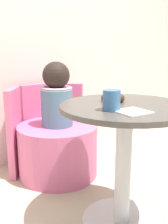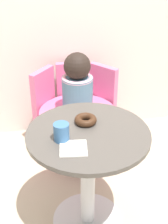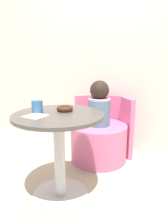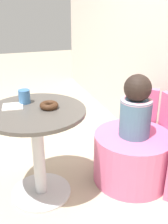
{
  "view_description": "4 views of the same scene",
  "coord_description": "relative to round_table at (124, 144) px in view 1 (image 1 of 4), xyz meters",
  "views": [
    {
      "loc": [
        -0.99,
        -0.91,
        0.95
      ],
      "look_at": [
        -0.0,
        0.32,
        0.57
      ],
      "focal_mm": 42.0,
      "sensor_mm": 36.0,
      "label": 1
    },
    {
      "loc": [
        -0.28,
        -1.39,
        1.6
      ],
      "look_at": [
        0.02,
        0.27,
        0.63
      ],
      "focal_mm": 50.0,
      "sensor_mm": 36.0,
      "label": 2
    },
    {
      "loc": [
        0.74,
        -1.24,
        1.03
      ],
      "look_at": [
        0.04,
        0.31,
        0.62
      ],
      "focal_mm": 32.0,
      "sensor_mm": 36.0,
      "label": 3
    },
    {
      "loc": [
        1.59,
        -0.24,
        1.33
      ],
      "look_at": [
        -0.01,
        0.31,
        0.62
      ],
      "focal_mm": 42.0,
      "sensor_mm": 36.0,
      "label": 4
    }
  ],
  "objects": [
    {
      "name": "tub_chair",
      "position": [
        0.06,
        0.72,
        -0.27
      ],
      "size": [
        0.6,
        0.6,
        0.4
      ],
      "color": "#DB6693",
      "rests_on": "ground_plane"
    },
    {
      "name": "paper_napkin",
      "position": [
        -0.1,
        -0.13,
        0.21
      ],
      "size": [
        0.15,
        0.15,
        0.01
      ],
      "color": "silver",
      "rests_on": "round_table"
    },
    {
      "name": "round_table",
      "position": [
        0.0,
        0.0,
        0.0
      ],
      "size": [
        0.67,
        0.67,
        0.68
      ],
      "color": "silver",
      "rests_on": "ground_plane"
    },
    {
      "name": "ground_plane",
      "position": [
        0.01,
        0.03,
        -0.47
      ],
      "size": [
        12.0,
        12.0,
        0.0
      ],
      "primitive_type": "plane",
      "color": "#B7A88E"
    },
    {
      "name": "back_wall",
      "position": [
        0.01,
        1.16,
        0.73
      ],
      "size": [
        6.0,
        0.06,
        2.4
      ],
      "color": "silver",
      "rests_on": "ground_plane"
    },
    {
      "name": "cup",
      "position": [
        -0.15,
        -0.05,
        0.26
      ],
      "size": [
        0.08,
        0.08,
        0.1
      ],
      "color": "#386699",
      "rests_on": "round_table"
    },
    {
      "name": "booth_backrest",
      "position": [
        0.06,
        0.97,
        -0.13
      ],
      "size": [
        0.7,
        0.26,
        0.67
      ],
      "color": "#DB6693",
      "rests_on": "ground_plane"
    },
    {
      "name": "child_figure",
      "position": [
        0.06,
        0.72,
        0.15
      ],
      "size": [
        0.23,
        0.23,
        0.47
      ],
      "color": "slate",
      "rests_on": "tub_chair"
    },
    {
      "name": "donut",
      "position": [
        0.0,
        0.09,
        0.23
      ],
      "size": [
        0.13,
        0.13,
        0.04
      ],
      "color": "#3D2314",
      "rests_on": "round_table"
    }
  ]
}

